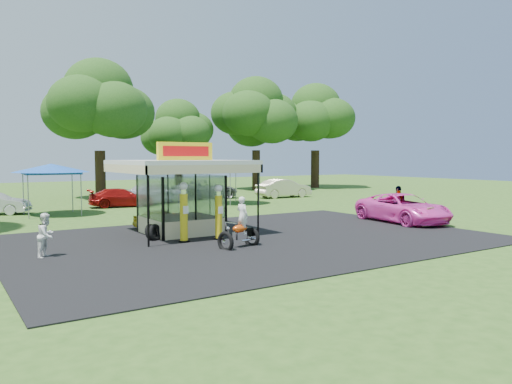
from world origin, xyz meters
TOP-DOWN VIEW (x-y plane):
  - ground at (0.00, 0.00)m, footprint 120.00×120.00m
  - asphalt_apron at (0.00, 2.00)m, footprint 20.00×14.00m
  - gas_station_kiosk at (-2.00, 4.99)m, footprint 5.40×5.40m
  - gas_pump_left at (-2.92, 2.72)m, footprint 0.47×0.47m
  - gas_pump_right at (-1.41, 2.52)m, footprint 0.44×0.44m
  - motorcycle at (-1.50, 0.54)m, footprint 1.82×1.21m
  - spare_tires at (-3.80, 3.88)m, footprint 0.92×0.80m
  - a_frame_sign at (9.26, 0.27)m, footprint 0.59×0.55m
  - kiosk_car at (-2.00, 7.20)m, footprint 2.82×1.13m
  - pink_sedan at (9.66, 2.12)m, footprint 3.31×5.90m
  - spectator_west at (-8.23, 2.61)m, footprint 0.95×0.97m
  - spectator_east_b at (10.26, 2.95)m, footprint 1.22×0.83m
  - bg_car_b at (-0.29, 18.77)m, footprint 4.73×2.44m
  - bg_car_c at (2.68, 19.72)m, footprint 5.24×2.67m
  - bg_car_d at (7.90, 21.78)m, footprint 5.73×2.83m
  - bg_car_e at (14.24, 19.16)m, footprint 4.96×1.89m
  - tent_west at (-5.41, 16.29)m, footprint 4.47×4.47m
  - tent_east at (7.58, 16.55)m, footprint 4.29×4.29m
  - oak_far_c at (0.52, 26.77)m, footprint 9.77×9.77m
  - oak_far_d at (9.41, 30.52)m, footprint 7.68×7.68m
  - oak_far_e at (17.92, 29.22)m, footprint 9.95×9.95m
  - oak_far_f at (25.74, 28.69)m, footprint 9.71×9.71m

SIDE VIEW (x-z plane):
  - ground at x=0.00m, z-range 0.00..0.00m
  - asphalt_apron at x=0.00m, z-range 0.00..0.04m
  - spare_tires at x=-3.80m, z-range -0.01..0.73m
  - kiosk_car at x=-2.00m, z-range 0.00..0.96m
  - a_frame_sign at x=9.26m, z-range 0.01..1.02m
  - bg_car_b at x=-0.29m, z-range 0.00..1.31m
  - pink_sedan at x=9.66m, z-range 0.00..1.56m
  - bg_car_d at x=7.90m, z-range 0.00..1.56m
  - spectator_west at x=-8.23m, z-range 0.00..1.57m
  - motorcycle at x=-1.50m, z-range -0.23..1.84m
  - bg_car_e at x=14.24m, z-range 0.00..1.61m
  - bg_car_c at x=2.68m, z-range 0.00..1.71m
  - spectator_east_b at x=10.26m, z-range 0.00..1.93m
  - gas_pump_right at x=-1.41m, z-range -0.05..2.31m
  - gas_pump_left at x=-2.92m, z-range -0.05..2.45m
  - gas_station_kiosk at x=-2.00m, z-range -0.31..3.87m
  - tent_east at x=7.58m, z-range 1.21..4.21m
  - tent_west at x=-5.41m, z-range 1.27..4.39m
  - oak_far_d at x=9.41m, z-range 1.26..10.39m
  - oak_far_c at x=0.52m, z-range 1.55..13.06m
  - oak_far_f at x=25.74m, z-range 1.66..13.36m
  - oak_far_e at x=17.92m, z-range 1.64..13.48m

